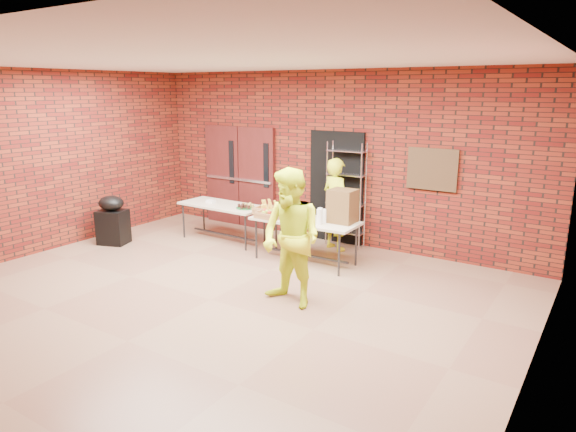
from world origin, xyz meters
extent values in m
cube|color=#825C46|center=(0.00, 0.00, -0.02)|extent=(8.00, 7.00, 0.04)
cube|color=silver|center=(0.00, 0.00, 3.22)|extent=(8.00, 7.00, 0.04)
cube|color=maroon|center=(0.00, 3.52, 1.60)|extent=(8.00, 0.04, 3.20)
cube|color=maroon|center=(-4.02, 0.00, 1.60)|extent=(0.04, 7.00, 3.20)
cube|color=maroon|center=(4.02, 0.00, 1.60)|extent=(0.04, 7.00, 3.20)
cube|color=#4B1615|center=(-2.65, 3.44, 1.05)|extent=(0.88, 0.08, 2.10)
cube|color=#4B1615|center=(-1.75, 3.44, 1.05)|extent=(0.88, 0.08, 2.10)
cube|color=black|center=(-2.37, 3.39, 1.35)|extent=(0.12, 0.02, 0.90)
cube|color=black|center=(-1.47, 3.39, 1.35)|extent=(0.12, 0.02, 0.90)
cube|color=silver|center=(-2.20, 3.38, 1.00)|extent=(1.70, 0.04, 0.05)
cube|color=black|center=(0.10, 3.46, 1.05)|extent=(1.10, 0.06, 2.10)
cube|color=#46311C|center=(1.90, 3.45, 1.55)|extent=(0.85, 0.04, 0.70)
cube|color=tan|center=(-1.75, 2.34, 0.69)|extent=(1.75, 0.77, 0.04)
cube|color=#2B2C30|center=(-1.75, 2.34, 0.12)|extent=(1.54, 0.08, 0.03)
cylinder|color=#2B2C30|center=(-2.52, 2.63, 0.34)|extent=(0.03, 0.03, 0.67)
cylinder|color=#2B2C30|center=(-0.98, 2.63, 0.34)|extent=(0.03, 0.03, 0.67)
cylinder|color=#2B2C30|center=(-2.52, 2.05, 0.34)|extent=(0.03, 0.03, 0.67)
cylinder|color=#2B2C30|center=(-0.98, 2.05, 0.34)|extent=(0.03, 0.03, 0.67)
cube|color=tan|center=(0.25, 2.10, 0.72)|extent=(1.82, 0.81, 0.04)
cube|color=#2B2C30|center=(0.25, 2.10, 0.12)|extent=(1.60, 0.09, 0.03)
cylinder|color=#2B2C30|center=(-0.55, 2.40, 0.35)|extent=(0.04, 0.04, 0.70)
cylinder|color=#2B2C30|center=(1.05, 2.40, 0.35)|extent=(0.04, 0.04, 0.70)
cylinder|color=#2B2C30|center=(-0.55, 1.80, 0.35)|extent=(0.04, 0.04, 0.70)
cylinder|color=#2B2C30|center=(1.05, 1.80, 0.35)|extent=(0.04, 0.04, 0.70)
cube|color=olive|center=(-0.50, 2.10, 0.78)|extent=(0.46, 0.36, 0.07)
cube|color=olive|center=(-0.05, 2.20, 0.78)|extent=(0.49, 0.38, 0.08)
cube|color=olive|center=(-0.32, 1.87, 0.77)|extent=(0.42, 0.32, 0.06)
cylinder|color=#165322|center=(-1.17, 2.33, 0.72)|extent=(0.36, 0.36, 0.01)
cube|color=white|center=(-2.02, 2.31, 0.74)|extent=(0.17, 0.11, 0.06)
cube|color=brown|center=(0.85, 2.27, 1.01)|extent=(0.41, 0.37, 0.54)
cylinder|color=white|center=(0.56, 2.04, 0.86)|extent=(0.08, 0.08, 0.25)
cylinder|color=white|center=(0.61, 1.94, 0.87)|extent=(0.08, 0.08, 0.25)
cylinder|color=white|center=(0.62, 2.09, 0.85)|extent=(0.07, 0.07, 0.22)
cube|color=black|center=(-3.33, 1.03, 0.32)|extent=(0.62, 0.56, 0.65)
ellipsoid|color=black|center=(-3.33, 1.03, 0.78)|extent=(0.61, 0.57, 0.28)
imported|color=#E3FB1B|center=(0.33, 3.02, 0.84)|extent=(0.71, 0.59, 1.67)
imported|color=#E3FB1B|center=(1.01, 0.50, 0.93)|extent=(1.02, 0.86, 1.86)
camera|label=1|loc=(4.54, -4.96, 2.84)|focal=32.00mm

